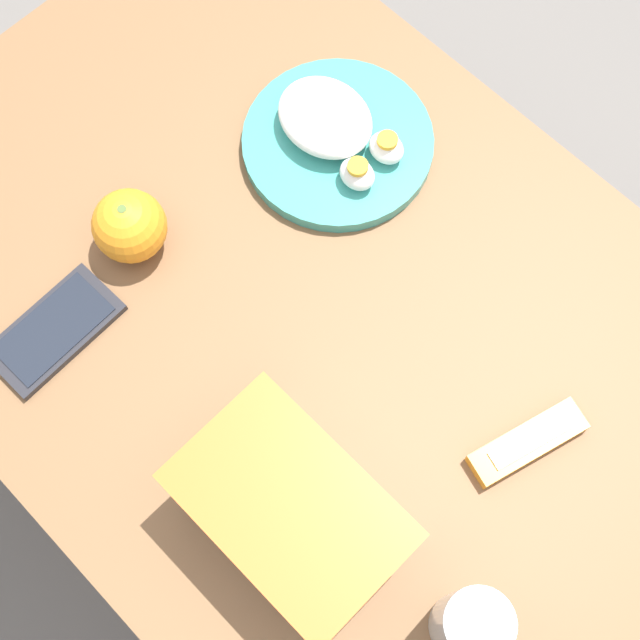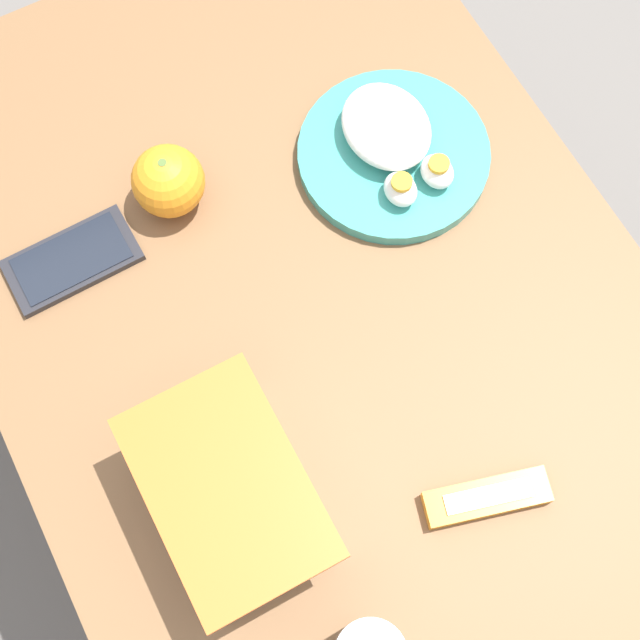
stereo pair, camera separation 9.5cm
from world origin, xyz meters
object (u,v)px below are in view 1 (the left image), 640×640
(drinking_glass, at_px, (470,625))
(candy_bar, at_px, (527,443))
(cell_phone, at_px, (55,330))
(orange_fruit, at_px, (130,226))
(food_container, at_px, (291,514))
(rice_plate, at_px, (336,136))

(drinking_glass, bearing_deg, candy_bar, -68.21)
(cell_phone, relative_size, drinking_glass, 1.31)
(drinking_glass, bearing_deg, orange_fruit, -4.99)
(food_container, xyz_separation_m, orange_fruit, (0.35, -0.09, -0.01))
(food_container, height_order, candy_bar, food_container)
(food_container, height_order, orange_fruit, food_container)
(orange_fruit, height_order, rice_plate, orange_fruit)
(orange_fruit, xyz_separation_m, candy_bar, (-0.46, -0.14, -0.03))
(food_container, distance_m, orange_fruit, 0.36)
(rice_plate, distance_m, drinking_glass, 0.55)
(orange_fruit, distance_m, drinking_glass, 0.54)
(rice_plate, bearing_deg, candy_bar, 163.73)
(orange_fruit, xyz_separation_m, drinking_glass, (-0.54, 0.05, 0.02))
(rice_plate, xyz_separation_m, cell_phone, (0.05, 0.38, -0.02))
(food_container, relative_size, orange_fruit, 2.60)
(food_container, xyz_separation_m, candy_bar, (-0.12, -0.23, -0.04))
(orange_fruit, relative_size, cell_phone, 0.56)
(candy_bar, bearing_deg, food_container, 62.91)
(food_container, relative_size, candy_bar, 1.61)
(orange_fruit, bearing_deg, food_container, 165.15)
(drinking_glass, bearing_deg, cell_phone, 9.53)
(candy_bar, relative_size, cell_phone, 0.90)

